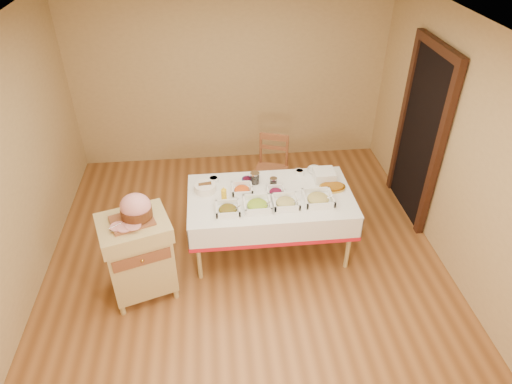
{
  "coord_description": "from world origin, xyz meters",
  "views": [
    {
      "loc": [
        -0.29,
        -3.77,
        3.67
      ],
      "look_at": [
        0.13,
        0.2,
        0.88
      ],
      "focal_mm": 32.0,
      "sensor_mm": 36.0,
      "label": 1
    }
  ],
  "objects_px": {
    "dining_table": "(270,207)",
    "butcher_cart": "(138,253)",
    "preserve_jar_right": "(273,183)",
    "mustard_bottle": "(224,195)",
    "bread_basket": "(205,188)",
    "preserve_jar_left": "(255,178)",
    "ham_on_board": "(135,209)",
    "dining_chair": "(271,169)",
    "plate_stack": "(324,175)",
    "brass_platter": "(332,187)"
  },
  "relations": [
    {
      "from": "dining_table",
      "to": "butcher_cart",
      "type": "relative_size",
      "value": 1.93
    },
    {
      "from": "preserve_jar_right",
      "to": "mustard_bottle",
      "type": "relative_size",
      "value": 0.58
    },
    {
      "from": "bread_basket",
      "to": "preserve_jar_left",
      "type": "bearing_deg",
      "value": 10.58
    },
    {
      "from": "dining_table",
      "to": "ham_on_board",
      "type": "distance_m",
      "value": 1.53
    },
    {
      "from": "preserve_jar_right",
      "to": "ham_on_board",
      "type": "bearing_deg",
      "value": -154.21
    },
    {
      "from": "ham_on_board",
      "to": "bread_basket",
      "type": "xyz_separation_m",
      "value": [
        0.66,
        0.67,
        -0.26
      ]
    },
    {
      "from": "bread_basket",
      "to": "butcher_cart",
      "type": "bearing_deg",
      "value": -134.75
    },
    {
      "from": "dining_table",
      "to": "mustard_bottle",
      "type": "height_order",
      "value": "mustard_bottle"
    },
    {
      "from": "ham_on_board",
      "to": "mustard_bottle",
      "type": "relative_size",
      "value": 2.24
    },
    {
      "from": "dining_table",
      "to": "dining_chair",
      "type": "height_order",
      "value": "dining_chair"
    },
    {
      "from": "preserve_jar_left",
      "to": "preserve_jar_right",
      "type": "distance_m",
      "value": 0.22
    },
    {
      "from": "dining_chair",
      "to": "preserve_jar_right",
      "type": "height_order",
      "value": "dining_chair"
    },
    {
      "from": "ham_on_board",
      "to": "plate_stack",
      "type": "distance_m",
      "value": 2.18
    },
    {
      "from": "preserve_jar_right",
      "to": "mustard_bottle",
      "type": "height_order",
      "value": "mustard_bottle"
    },
    {
      "from": "dining_chair",
      "to": "brass_platter",
      "type": "height_order",
      "value": "dining_chair"
    },
    {
      "from": "dining_chair",
      "to": "brass_platter",
      "type": "distance_m",
      "value": 1.14
    },
    {
      "from": "preserve_jar_right",
      "to": "plate_stack",
      "type": "height_order",
      "value": "plate_stack"
    },
    {
      "from": "preserve_jar_right",
      "to": "plate_stack",
      "type": "relative_size",
      "value": 0.46
    },
    {
      "from": "dining_table",
      "to": "mustard_bottle",
      "type": "bearing_deg",
      "value": -173.4
    },
    {
      "from": "mustard_bottle",
      "to": "plate_stack",
      "type": "relative_size",
      "value": 0.79
    },
    {
      "from": "dining_table",
      "to": "butcher_cart",
      "type": "height_order",
      "value": "butcher_cart"
    },
    {
      "from": "butcher_cart",
      "to": "dining_chair",
      "type": "bearing_deg",
      "value": 44.79
    },
    {
      "from": "dining_chair",
      "to": "bread_basket",
      "type": "height_order",
      "value": "dining_chair"
    },
    {
      "from": "butcher_cart",
      "to": "dining_table",
      "type": "bearing_deg",
      "value": 21.37
    },
    {
      "from": "preserve_jar_right",
      "to": "butcher_cart",
      "type": "bearing_deg",
      "value": -153.81
    },
    {
      "from": "bread_basket",
      "to": "dining_table",
      "type": "bearing_deg",
      "value": -12.06
    },
    {
      "from": "preserve_jar_right",
      "to": "brass_platter",
      "type": "distance_m",
      "value": 0.67
    },
    {
      "from": "ham_on_board",
      "to": "brass_platter",
      "type": "relative_size",
      "value": 1.4
    },
    {
      "from": "dining_table",
      "to": "bread_basket",
      "type": "relative_size",
      "value": 7.63
    },
    {
      "from": "preserve_jar_right",
      "to": "brass_platter",
      "type": "height_order",
      "value": "preserve_jar_right"
    },
    {
      "from": "mustard_bottle",
      "to": "plate_stack",
      "type": "distance_m",
      "value": 1.21
    },
    {
      "from": "butcher_cart",
      "to": "ham_on_board",
      "type": "relative_size",
      "value": 2.25
    },
    {
      "from": "dining_table",
      "to": "plate_stack",
      "type": "relative_size",
      "value": 7.73
    },
    {
      "from": "bread_basket",
      "to": "brass_platter",
      "type": "relative_size",
      "value": 0.8
    },
    {
      "from": "butcher_cart",
      "to": "preserve_jar_right",
      "type": "distance_m",
      "value": 1.66
    },
    {
      "from": "mustard_bottle",
      "to": "ham_on_board",
      "type": "bearing_deg",
      "value": -151.75
    },
    {
      "from": "butcher_cart",
      "to": "preserve_jar_right",
      "type": "xyz_separation_m",
      "value": [
        1.47,
        0.72,
        0.27
      ]
    },
    {
      "from": "dining_table",
      "to": "mustard_bottle",
      "type": "relative_size",
      "value": 9.77
    },
    {
      "from": "dining_chair",
      "to": "plate_stack",
      "type": "height_order",
      "value": "dining_chair"
    },
    {
      "from": "dining_table",
      "to": "preserve_jar_left",
      "type": "distance_m",
      "value": 0.37
    },
    {
      "from": "dining_chair",
      "to": "ham_on_board",
      "type": "relative_size",
      "value": 2.2
    },
    {
      "from": "mustard_bottle",
      "to": "bread_basket",
      "type": "height_order",
      "value": "mustard_bottle"
    },
    {
      "from": "brass_platter",
      "to": "preserve_jar_right",
      "type": "bearing_deg",
      "value": 170.46
    },
    {
      "from": "dining_table",
      "to": "preserve_jar_right",
      "type": "relative_size",
      "value": 16.72
    },
    {
      "from": "ham_on_board",
      "to": "preserve_jar_left",
      "type": "xyz_separation_m",
      "value": [
        1.22,
        0.78,
        -0.24
      ]
    },
    {
      "from": "ham_on_board",
      "to": "plate_stack",
      "type": "xyz_separation_m",
      "value": [
        2.02,
        0.77,
        -0.24
      ]
    },
    {
      "from": "ham_on_board",
      "to": "bread_basket",
      "type": "bearing_deg",
      "value": 45.66
    },
    {
      "from": "dining_table",
      "to": "mustard_bottle",
      "type": "distance_m",
      "value": 0.57
    },
    {
      "from": "preserve_jar_left",
      "to": "brass_platter",
      "type": "bearing_deg",
      "value": -13.08
    },
    {
      "from": "dining_chair",
      "to": "dining_table",
      "type": "bearing_deg",
      "value": -98.58
    }
  ]
}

